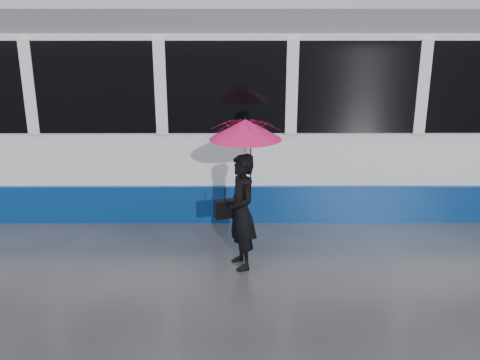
{
  "coord_description": "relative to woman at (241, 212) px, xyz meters",
  "views": [
    {
      "loc": [
        1.1,
        -6.91,
        3.32
      ],
      "look_at": [
        1.13,
        0.09,
        1.1
      ],
      "focal_mm": 40.0,
      "sensor_mm": 36.0,
      "label": 1
    }
  ],
  "objects": [
    {
      "name": "handbag",
      "position": [
        -0.22,
        0.02,
        0.04
      ],
      "size": [
        0.3,
        0.21,
        0.42
      ],
      "rotation": [
        0.0,
        0.0,
        0.33
      ],
      "color": "black",
      "rests_on": "ground"
    },
    {
      "name": "rails",
      "position": [
        -1.15,
        2.81,
        -0.77
      ],
      "size": [
        34.0,
        1.51,
        0.02
      ],
      "color": "#3F3D38",
      "rests_on": "ground"
    },
    {
      "name": "umbrella",
      "position": [
        0.05,
        0.0,
        0.94
      ],
      "size": [
        1.17,
        1.17,
        1.06
      ],
      "rotation": [
        0.0,
        0.0,
        0.33
      ],
      "color": "#F11477",
      "rests_on": "ground"
    },
    {
      "name": "woman",
      "position": [
        0.0,
        0.0,
        0.0
      ],
      "size": [
        0.54,
        0.66,
        1.57
      ],
      "primitive_type": "imported",
      "rotation": [
        0.0,
        0.0,
        -1.24
      ],
      "color": "black",
      "rests_on": "ground"
    },
    {
      "name": "ground",
      "position": [
        -1.15,
        0.31,
        -0.78
      ],
      "size": [
        90.0,
        90.0,
        0.0
      ],
      "primitive_type": "plane",
      "color": "#2C2B31",
      "rests_on": "ground"
    }
  ]
}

